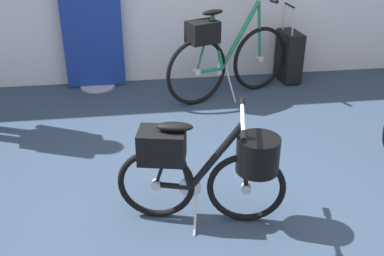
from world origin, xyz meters
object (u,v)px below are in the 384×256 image
at_px(folding_bike_foreground, 209,165).
at_px(rolling_suitcase, 289,56).
at_px(display_bike_right, 224,55).
at_px(floor_banner_stand, 92,29).

distance_m(folding_bike_foreground, rolling_suitcase, 2.60).
bearing_deg(display_bike_right, floor_banner_stand, 160.49).
distance_m(floor_banner_stand, rolling_suitcase, 2.09).
bearing_deg(rolling_suitcase, floor_banner_stand, 177.68).
bearing_deg(rolling_suitcase, display_bike_right, -155.19).
bearing_deg(folding_bike_foreground, floor_banner_stand, 108.59).
bearing_deg(display_bike_right, rolling_suitcase, 24.81).
bearing_deg(folding_bike_foreground, rolling_suitcase, 60.85).
xyz_separation_m(floor_banner_stand, folding_bike_foreground, (0.79, -2.36, -0.23)).
distance_m(folding_bike_foreground, display_bike_right, 1.97).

